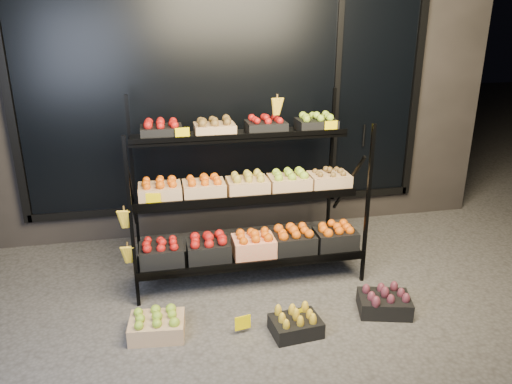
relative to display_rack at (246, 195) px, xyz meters
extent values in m
plane|color=#514F4C|center=(0.00, -0.60, -0.79)|extent=(24.00, 24.00, 0.00)
cube|color=#2D2826|center=(0.00, 2.00, 0.96)|extent=(6.00, 2.00, 3.50)
cube|color=black|center=(0.00, 0.98, 0.76)|extent=(4.20, 0.04, 2.40)
cube|color=black|center=(0.00, 0.96, -0.45)|extent=(4.30, 0.06, 0.08)
cube|color=black|center=(-2.15, 0.96, 0.76)|extent=(0.08, 0.06, 2.50)
cube|color=black|center=(2.15, 0.96, 0.76)|extent=(0.08, 0.06, 2.50)
cube|color=black|center=(1.20, 0.96, 0.76)|extent=(0.06, 0.06, 2.50)
cylinder|color=black|center=(1.55, 0.93, 0.26)|extent=(0.02, 0.02, 0.25)
cube|color=black|center=(-1.03, -0.42, -0.04)|extent=(0.03, 0.03, 1.50)
cube|color=black|center=(1.02, -0.42, -0.04)|extent=(0.03, 0.03, 1.50)
cube|color=black|center=(-1.03, 0.55, 0.04)|extent=(0.03, 0.03, 1.66)
cube|color=black|center=(1.02, 0.55, 0.04)|extent=(0.03, 0.03, 1.66)
cube|color=black|center=(0.00, -0.25, -0.52)|extent=(2.05, 0.42, 0.03)
cube|color=black|center=(0.00, -0.45, -0.49)|extent=(2.05, 0.02, 0.05)
cube|color=black|center=(0.00, 0.05, -0.02)|extent=(2.05, 0.40, 0.03)
cube|color=black|center=(0.00, -0.14, 0.01)|extent=(2.05, 0.02, 0.05)
cube|color=black|center=(0.00, 0.35, 0.48)|extent=(2.05, 0.40, 0.03)
cube|color=black|center=(0.00, 0.16, 0.51)|extent=(2.05, 0.02, 0.05)
cube|color=black|center=(-0.73, 0.35, 0.55)|extent=(0.38, 0.28, 0.11)
ellipsoid|color=#AF0C11|center=(-0.73, 0.35, 0.63)|extent=(0.32, 0.24, 0.07)
cube|color=tan|center=(-0.23, 0.35, 0.55)|extent=(0.38, 0.28, 0.11)
ellipsoid|color=brown|center=(-0.23, 0.35, 0.63)|extent=(0.32, 0.24, 0.07)
cube|color=black|center=(0.27, 0.35, 0.55)|extent=(0.38, 0.28, 0.11)
ellipsoid|color=#AF0C11|center=(0.27, 0.35, 0.63)|extent=(0.32, 0.24, 0.07)
cube|color=black|center=(0.77, 0.35, 0.55)|extent=(0.38, 0.28, 0.11)
ellipsoid|color=#94BC2F|center=(0.77, 0.35, 0.63)|extent=(0.32, 0.24, 0.07)
cube|color=tan|center=(-0.78, 0.05, 0.06)|extent=(0.38, 0.28, 0.14)
ellipsoid|color=#D75A0B|center=(-0.78, 0.05, 0.16)|extent=(0.32, 0.24, 0.07)
cube|color=tan|center=(-0.38, 0.05, 0.06)|extent=(0.38, 0.28, 0.14)
ellipsoid|color=#D75A0B|center=(-0.38, 0.05, 0.16)|extent=(0.32, 0.24, 0.07)
cube|color=tan|center=(0.03, 0.05, 0.06)|extent=(0.38, 0.28, 0.14)
ellipsoid|color=gold|center=(0.03, 0.05, 0.16)|extent=(0.32, 0.24, 0.07)
cube|color=tan|center=(0.43, 0.05, 0.06)|extent=(0.38, 0.28, 0.14)
ellipsoid|color=#94BC2F|center=(0.43, 0.05, 0.16)|extent=(0.32, 0.24, 0.07)
cube|color=tan|center=(0.82, 0.05, 0.06)|extent=(0.38, 0.28, 0.14)
ellipsoid|color=brown|center=(0.82, 0.05, 0.16)|extent=(0.32, 0.24, 0.07)
cube|color=black|center=(-0.80, -0.25, -0.42)|extent=(0.38, 0.28, 0.18)
ellipsoid|color=#AF0C11|center=(-0.80, -0.25, -0.30)|extent=(0.32, 0.24, 0.07)
cube|color=black|center=(-0.39, -0.25, -0.42)|extent=(0.38, 0.28, 0.18)
ellipsoid|color=#AF0C11|center=(-0.39, -0.25, -0.30)|extent=(0.32, 0.24, 0.07)
cube|color=tan|center=(0.02, -0.25, -0.42)|extent=(0.38, 0.28, 0.18)
ellipsoid|color=#D75A0B|center=(0.02, -0.25, -0.30)|extent=(0.32, 0.24, 0.07)
cube|color=black|center=(0.40, -0.25, -0.42)|extent=(0.38, 0.28, 0.18)
ellipsoid|color=#D75A0B|center=(0.40, -0.25, -0.30)|extent=(0.32, 0.24, 0.07)
cube|color=black|center=(0.80, -0.25, -0.42)|extent=(0.38, 0.28, 0.18)
ellipsoid|color=#D75A0B|center=(0.80, -0.25, -0.30)|extent=(0.32, 0.24, 0.07)
ellipsoid|color=yellow|center=(-1.08, -0.40, 0.11)|extent=(0.14, 0.08, 0.22)
ellipsoid|color=yellow|center=(-1.08, -0.40, -0.22)|extent=(0.14, 0.08, 0.22)
ellipsoid|color=yellow|center=(0.35, 0.25, 0.85)|extent=(0.14, 0.08, 0.22)
cube|color=#EBCB00|center=(-0.84, -0.10, 0.05)|extent=(0.13, 0.01, 0.12)
cube|color=#EBCB00|center=(0.87, 0.20, 0.55)|extent=(0.13, 0.01, 0.12)
cube|color=#EBCB00|center=(-0.54, 0.20, 0.55)|extent=(0.13, 0.01, 0.12)
cube|color=#EBCB00|center=(-0.22, -1.00, -0.73)|extent=(0.13, 0.01, 0.12)
cube|color=#EBCB00|center=(0.23, -1.00, -0.73)|extent=(0.13, 0.01, 0.12)
cube|color=tan|center=(-0.88, -0.88, -0.71)|extent=(0.45, 0.35, 0.14)
ellipsoid|color=#94BC2F|center=(-0.88, -0.88, -0.61)|extent=(0.38, 0.30, 0.07)
cube|color=black|center=(0.19, -1.08, -0.72)|extent=(0.40, 0.31, 0.13)
ellipsoid|color=yellow|center=(0.19, -1.08, -0.63)|extent=(0.34, 0.26, 0.07)
cube|color=black|center=(1.00, -0.94, -0.71)|extent=(0.49, 0.41, 0.14)
ellipsoid|color=brown|center=(1.00, -0.94, -0.61)|extent=(0.41, 0.34, 0.07)
camera|label=1|loc=(-0.80, -4.26, 1.61)|focal=35.00mm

